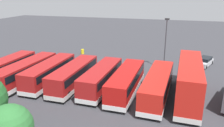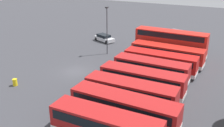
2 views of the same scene
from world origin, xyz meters
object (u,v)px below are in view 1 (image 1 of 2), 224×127
object	(u,v)px
bus_single_deck_second	(158,85)
bus_single_deck_third	(126,81)
car_hatchback_silver	(205,62)
lamp_post_tall	(166,40)
bus_single_deck_sixth	(50,72)
waste_bin_yellow	(83,51)
bus_single_deck_fifth	(74,75)
bus_double_decker_near_end	(189,80)
bus_single_deck_seventh	(27,71)
bus_single_deck_far_end	(7,68)
bus_single_deck_fourth	(102,78)

from	to	relation	value
bus_single_deck_second	bus_single_deck_third	distance (m)	3.83
car_hatchback_silver	lamp_post_tall	xyz separation A→B (m)	(6.64, 4.03, 4.14)
bus_single_deck_sixth	waste_bin_yellow	bearing A→B (deg)	-83.05
car_hatchback_silver	bus_single_deck_fifth	bearing A→B (deg)	39.35
bus_double_decker_near_end	bus_single_deck_seventh	world-z (taller)	bus_double_decker_near_end
bus_single_deck_far_end	lamp_post_tall	size ratio (longest dim) A/B	1.27
bus_double_decker_near_end	car_hatchback_silver	xyz separation A→B (m)	(-3.19, -14.42, -1.75)
bus_single_deck_sixth	waste_bin_yellow	distance (m)	15.85
bus_single_deck_seventh	bus_double_decker_near_end	bearing A→B (deg)	-178.32
bus_single_deck_fifth	bus_single_deck_seventh	xyz separation A→B (m)	(7.00, 0.52, 0.00)
bus_single_deck_second	car_hatchback_silver	bearing A→B (deg)	-114.31
bus_single_deck_fifth	bus_single_deck_sixth	xyz separation A→B (m)	(3.72, -0.09, -0.00)
bus_single_deck_fourth	car_hatchback_silver	xyz separation A→B (m)	(-13.88, -14.46, -0.92)
bus_double_decker_near_end	waste_bin_yellow	distance (m)	25.62
bus_single_deck_fifth	car_hatchback_silver	distance (m)	22.95
bus_single_deck_third	waste_bin_yellow	xyz separation A→B (m)	(12.84, -16.02, -1.15)
lamp_post_tall	bus_single_deck_sixth	bearing A→B (deg)	35.12
bus_single_deck_second	car_hatchback_silver	distance (m)	16.28
bus_single_deck_far_end	bus_single_deck_seventh	bearing A→B (deg)	175.36
bus_single_deck_fourth	bus_single_deck_seventh	size ratio (longest dim) A/B	0.90
bus_single_deck_third	bus_single_deck_far_end	bearing A→B (deg)	-0.05
bus_single_deck_third	car_hatchback_silver	world-z (taller)	bus_single_deck_third
bus_double_decker_near_end	lamp_post_tall	distance (m)	11.20
bus_double_decker_near_end	bus_single_deck_far_end	bearing A→B (deg)	0.78
bus_single_deck_second	car_hatchback_silver	xyz separation A→B (m)	(-6.69, -14.81, -0.92)
bus_single_deck_fourth	waste_bin_yellow	world-z (taller)	bus_single_deck_fourth
bus_single_deck_sixth	car_hatchback_silver	xyz separation A→B (m)	(-21.45, -14.45, -0.92)
bus_single_deck_fifth	bus_single_deck_sixth	distance (m)	3.72
bus_single_deck_sixth	bus_single_deck_second	bearing A→B (deg)	178.62
bus_double_decker_near_end	bus_single_deck_far_end	world-z (taller)	bus_double_decker_near_end
bus_double_decker_near_end	waste_bin_yellow	xyz separation A→B (m)	(20.18, -15.66, -1.98)
bus_double_decker_near_end	bus_single_deck_third	size ratio (longest dim) A/B	1.13
bus_single_deck_far_end	waste_bin_yellow	world-z (taller)	bus_single_deck_far_end
bus_double_decker_near_end	car_hatchback_silver	size ratio (longest dim) A/B	2.49
waste_bin_yellow	bus_double_decker_near_end	bearing A→B (deg)	142.19
bus_single_deck_seventh	car_hatchback_silver	world-z (taller)	bus_single_deck_seventh
bus_single_deck_fourth	lamp_post_tall	size ratio (longest dim) A/B	1.25
bus_double_decker_near_end	bus_single_deck_sixth	distance (m)	18.29
bus_double_decker_near_end	waste_bin_yellow	bearing A→B (deg)	-37.81
bus_single_deck_second	bus_single_deck_seventh	distance (m)	18.04
lamp_post_tall	bus_single_deck_fourth	bearing A→B (deg)	55.21
bus_single_deck_sixth	lamp_post_tall	xyz separation A→B (m)	(-14.82, -10.42, 3.22)
bus_single_deck_sixth	bus_single_deck_seventh	distance (m)	3.33
bus_single_deck_fourth	bus_single_deck_seventh	xyz separation A→B (m)	(10.85, 0.59, 0.00)
bus_single_deck_seventh	bus_single_deck_third	bearing A→B (deg)	-178.88
bus_single_deck_seventh	lamp_post_tall	xyz separation A→B (m)	(-18.10, -11.02, 3.22)
bus_single_deck_sixth	bus_single_deck_third	bearing A→B (deg)	178.30
bus_double_decker_near_end	bus_single_deck_third	world-z (taller)	bus_double_decker_near_end
bus_single_deck_fourth	car_hatchback_silver	bearing A→B (deg)	-133.82
car_hatchback_silver	waste_bin_yellow	world-z (taller)	car_hatchback_silver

